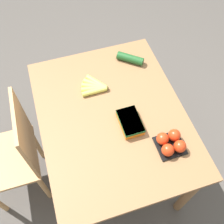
{
  "coord_description": "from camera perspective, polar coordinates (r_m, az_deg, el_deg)",
  "views": [
    {
      "loc": [
        -0.8,
        0.25,
        2.12
      ],
      "look_at": [
        0.0,
        0.0,
        0.81
      ],
      "focal_mm": 42.0,
      "sensor_mm": 36.0,
      "label": 1
    }
  ],
  "objects": [
    {
      "name": "ground_plane",
      "position": [
        2.28,
        0.0,
        -10.93
      ],
      "size": [
        12.0,
        12.0,
        0.0
      ],
      "primitive_type": "plane",
      "color": "#4C4742"
    },
    {
      "name": "banana_bunch",
      "position": [
        1.69,
        -3.67,
        5.49
      ],
      "size": [
        0.16,
        0.17,
        0.03
      ],
      "color": "brown",
      "rests_on": "dining_table"
    },
    {
      "name": "chair",
      "position": [
        1.88,
        -20.19,
        -8.67
      ],
      "size": [
        0.42,
        0.4,
        0.94
      ],
      "rotation": [
        0.0,
        0.0,
        3.13
      ],
      "color": "tan",
      "rests_on": "ground_plane"
    },
    {
      "name": "dining_table",
      "position": [
        1.69,
        0.0,
        -2.71
      ],
      "size": [
        1.12,
        0.87,
        0.78
      ],
      "color": "olive",
      "rests_on": "ground_plane"
    },
    {
      "name": "carrot_bag",
      "position": [
        1.53,
        3.97,
        -2.17
      ],
      "size": [
        0.18,
        0.12,
        0.05
      ],
      "color": "orange",
      "rests_on": "dining_table"
    },
    {
      "name": "tomato_pack",
      "position": [
        1.49,
        12.71,
        -6.58
      ],
      "size": [
        0.15,
        0.15,
        0.08
      ],
      "color": "black",
      "rests_on": "dining_table"
    },
    {
      "name": "cucumber_near",
      "position": [
        1.84,
        3.98,
        11.53
      ],
      "size": [
        0.16,
        0.18,
        0.05
      ],
      "color": "#1E5123",
      "rests_on": "dining_table"
    }
  ]
}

